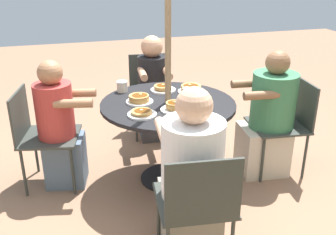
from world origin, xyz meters
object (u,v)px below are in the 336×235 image
at_px(diner_west, 153,91).
at_px(patio_chair_east, 197,201).
at_px(pancake_plate_a, 175,107).
at_px(pancake_plate_b, 191,89).
at_px(diner_north, 60,129).
at_px(diner_south, 268,120).
at_px(syrup_bottle, 203,102).
at_px(coffee_cup, 122,86).
at_px(pancake_plate_d, 142,113).
at_px(pancake_plate_e, 163,89).
at_px(patio_chair_south, 287,120).
at_px(diner_east, 191,182).
at_px(patio_chair_west, 151,88).
at_px(patio_chair_north, 39,131).
at_px(pancake_plate_c, 139,99).
at_px(drinking_glass_a, 187,96).
at_px(patio_table, 168,117).

bearing_deg(diner_west, patio_chair_east, 89.57).
bearing_deg(pancake_plate_a, pancake_plate_b, -124.69).
relative_size(diner_north, pancake_plate_a, 4.89).
relative_size(diner_south, pancake_plate_b, 5.01).
height_order(patio_chair_east, syrup_bottle, syrup_bottle).
bearing_deg(diner_south, coffee_cup, 74.74).
bearing_deg(diner_north, diner_west, 138.29).
bearing_deg(pancake_plate_d, pancake_plate_b, -142.71).
relative_size(diner_south, pancake_plate_e, 5.01).
xyz_separation_m(pancake_plate_e, coffee_cup, (0.35, -0.08, 0.02)).
bearing_deg(patio_chair_south, diner_south, 90.00).
xyz_separation_m(diner_west, pancake_plate_a, (0.09, 1.08, 0.23)).
relative_size(diner_east, patio_chair_west, 1.38).
xyz_separation_m(patio_chair_north, syrup_bottle, (-1.25, 0.46, 0.29)).
bearing_deg(diner_west, coffee_cup, 57.86).
relative_size(diner_north, pancake_plate_c, 4.89).
relative_size(patio_chair_north, patio_chair_east, 1.00).
bearing_deg(patio_chair_east, pancake_plate_b, 79.57).
bearing_deg(pancake_plate_e, pancake_plate_c, 41.84).
bearing_deg(patio_chair_south, drinking_glass_a, 93.40).
relative_size(pancake_plate_d, syrup_bottle, 1.31).
bearing_deg(patio_table, diner_north, -12.20).
xyz_separation_m(patio_chair_south, pancake_plate_a, (1.06, 0.08, 0.26)).
relative_size(diner_east, patio_chair_south, 1.38).
xyz_separation_m(pancake_plate_b, syrup_bottle, (0.05, 0.41, 0.04)).
height_order(patio_chair_north, diner_west, diner_west).
height_order(diner_west, pancake_plate_d, diner_west).
distance_m(patio_table, patio_chair_east, 1.07).
bearing_deg(diner_south, patio_table, 90.00).
height_order(patio_chair_south, syrup_bottle, syrup_bottle).
bearing_deg(diner_west, diner_south, 134.74).
bearing_deg(diner_west, pancake_plate_c, 75.02).
bearing_deg(pancake_plate_a, patio_chair_west, -94.75).
bearing_deg(syrup_bottle, pancake_plate_e, -71.59).
bearing_deg(patio_chair_west, diner_north, 47.29).
bearing_deg(pancake_plate_a, patio_chair_east, 82.15).
distance_m(pancake_plate_b, syrup_bottle, 0.42).
bearing_deg(pancake_plate_a, patio_chair_north, -21.61).
bearing_deg(drinking_glass_a, syrup_bottle, 113.99).
bearing_deg(diner_north, pancake_plate_e, 108.63).
relative_size(diner_west, pancake_plate_a, 4.90).
xyz_separation_m(patio_chair_west, pancake_plate_c, (0.33, 1.00, 0.26)).
bearing_deg(pancake_plate_c, patio_table, 165.94).
bearing_deg(pancake_plate_e, pancake_plate_b, 153.36).
xyz_separation_m(diner_east, diner_south, (-0.99, -0.79, -0.02)).
bearing_deg(diner_north, pancake_plate_d, 68.74).
distance_m(diner_west, pancake_plate_e, 0.64).
distance_m(patio_chair_north, drinking_glass_a, 1.25).
relative_size(patio_chair_south, syrup_bottle, 4.94).
bearing_deg(pancake_plate_e, patio_chair_north, 3.53).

